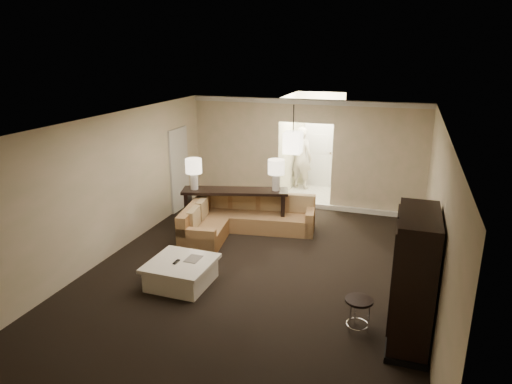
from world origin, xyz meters
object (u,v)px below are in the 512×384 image
(sectional_sofa, at_px, (239,219))
(person, at_px, (301,154))
(drink_table, at_px, (359,308))
(coffee_table, at_px, (181,272))
(console_table, at_px, (235,205))
(armoire, at_px, (412,281))

(sectional_sofa, distance_m, person, 3.94)
(drink_table, xyz_separation_m, person, (-2.45, 6.80, 0.66))
(coffee_table, height_order, person, person)
(console_table, bearing_deg, coffee_table, -104.96)
(sectional_sofa, distance_m, coffee_table, 2.55)
(sectional_sofa, bearing_deg, person, 74.15)
(drink_table, bearing_deg, armoire, -0.06)
(coffee_table, distance_m, console_table, 2.81)
(person, bearing_deg, console_table, 94.10)
(drink_table, distance_m, person, 7.26)
(sectional_sofa, bearing_deg, console_table, 119.90)
(sectional_sofa, xyz_separation_m, drink_table, (2.96, -2.96, 0.04))
(console_table, bearing_deg, drink_table, -61.38)
(console_table, xyz_separation_m, armoire, (3.84, -3.20, 0.37))
(drink_table, bearing_deg, sectional_sofa, 135.01)
(person, bearing_deg, drink_table, 124.91)
(sectional_sofa, height_order, armoire, armoire)
(drink_table, bearing_deg, person, 109.81)
(console_table, bearing_deg, sectional_sofa, -67.70)
(coffee_table, height_order, console_table, console_table)
(coffee_table, relative_size, person, 0.54)
(armoire, distance_m, drink_table, 0.89)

